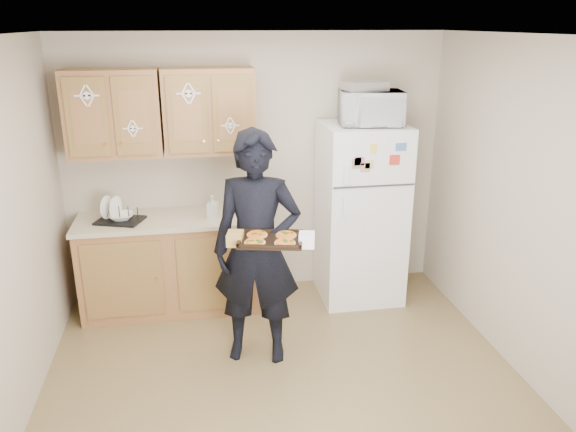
{
  "coord_description": "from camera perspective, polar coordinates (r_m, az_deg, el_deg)",
  "views": [
    {
      "loc": [
        -0.59,
        -3.43,
        2.58
      ],
      "look_at": [
        0.08,
        0.45,
        1.21
      ],
      "focal_mm": 35.0,
      "sensor_mm": 36.0,
      "label": 1
    }
  ],
  "objects": [
    {
      "name": "pizza_front_right",
      "position": [
        3.9,
        -0.31,
        -2.7
      ],
      "size": [
        0.15,
        0.15,
        0.02
      ],
      "primitive_type": "cylinder",
      "color": "orange",
      "rests_on": "baking_tray"
    },
    {
      "name": "bowl",
      "position": [
        5.18,
        -16.57,
        -0.04
      ],
      "size": [
        0.23,
        0.23,
        0.05
      ],
      "primitive_type": "imported",
      "rotation": [
        0.0,
        0.0,
        0.04
      ],
      "color": "white",
      "rests_on": "dish_rack"
    },
    {
      "name": "dish_rack",
      "position": [
        5.17,
        -16.76,
        0.27
      ],
      "size": [
        0.46,
        0.4,
        0.15
      ],
      "primitive_type": "cube",
      "rotation": [
        0.0,
        0.0,
        -0.35
      ],
      "color": "black",
      "rests_on": "countertop"
    },
    {
      "name": "cereal_box",
      "position": [
        6.01,
        11.16,
        -4.96
      ],
      "size": [
        0.2,
        0.07,
        0.32
      ],
      "primitive_type": "cube",
      "color": "#D99A4C",
      "rests_on": "floor"
    },
    {
      "name": "baking_tray",
      "position": [
        3.98,
        -1.76,
        -2.49
      ],
      "size": [
        0.51,
        0.42,
        0.04
      ],
      "primitive_type": "cube",
      "rotation": [
        0.0,
        0.0,
        -0.23
      ],
      "color": "black",
      "rests_on": "person"
    },
    {
      "name": "wall_right",
      "position": [
        4.39,
        23.83,
        -0.15
      ],
      "size": [
        0.04,
        3.6,
        2.5
      ],
      "primitive_type": "cube",
      "color": "#B5A792",
      "rests_on": "floor"
    },
    {
      "name": "ceiling",
      "position": [
        3.48,
        -0.02,
        17.88
      ],
      "size": [
        3.6,
        3.6,
        0.0
      ],
      "primitive_type": "plane",
      "color": "silver",
      "rests_on": "wall_back"
    },
    {
      "name": "refrigerator",
      "position": [
        5.38,
        7.38,
        0.28
      ],
      "size": [
        0.75,
        0.7,
        1.7
      ],
      "primitive_type": "cube",
      "color": "white",
      "rests_on": "floor"
    },
    {
      "name": "pizza_back_right",
      "position": [
        4.04,
        -0.19,
        -1.9
      ],
      "size": [
        0.15,
        0.15,
        0.02
      ],
      "primitive_type": "cylinder",
      "color": "orange",
      "rests_on": "baking_tray"
    },
    {
      "name": "pizza_back_left",
      "position": [
        4.05,
        -3.15,
        -1.84
      ],
      "size": [
        0.15,
        0.15,
        0.02
      ],
      "primitive_type": "cylinder",
      "color": "orange",
      "rests_on": "baking_tray"
    },
    {
      "name": "wall_back",
      "position": [
        5.43,
        -3.26,
        4.97
      ],
      "size": [
        3.6,
        0.04,
        2.5
      ],
      "primitive_type": "cube",
      "color": "#B5A792",
      "rests_on": "floor"
    },
    {
      "name": "countertop",
      "position": [
        5.2,
        -12.11,
        -0.33
      ],
      "size": [
        1.64,
        0.64,
        0.04
      ],
      "primitive_type": "cube",
      "color": "beige",
      "rests_on": "base_cabinet"
    },
    {
      "name": "microwave",
      "position": [
        5.11,
        8.42,
        10.8
      ],
      "size": [
        0.59,
        0.43,
        0.3
      ],
      "primitive_type": "imported",
      "rotation": [
        0.0,
        0.0,
        -0.11
      ],
      "color": "white",
      "rests_on": "refrigerator"
    },
    {
      "name": "pizza_front_left",
      "position": [
        3.91,
        -3.38,
        -2.63
      ],
      "size": [
        0.15,
        0.15,
        0.02
      ],
      "primitive_type": "cylinder",
      "color": "orange",
      "rests_on": "baking_tray"
    },
    {
      "name": "upper_cab_right",
      "position": [
        5.1,
        -8.02,
        10.5
      ],
      "size": [
        0.8,
        0.33,
        0.75
      ],
      "primitive_type": "cube",
      "color": "#8F5D31",
      "rests_on": "wall_back"
    },
    {
      "name": "base_cabinet",
      "position": [
        5.36,
        -11.78,
        -4.87
      ],
      "size": [
        1.6,
        0.6,
        0.86
      ],
      "primitive_type": "cube",
      "color": "#8F5D31",
      "rests_on": "floor"
    },
    {
      "name": "foil_pan",
      "position": [
        5.1,
        7.79,
        12.96
      ],
      "size": [
        0.39,
        0.29,
        0.08
      ],
      "primitive_type": "cube",
      "rotation": [
        0.0,
        0.0,
        0.12
      ],
      "color": "silver",
      "rests_on": "microwave"
    },
    {
      "name": "floor",
      "position": [
        4.33,
        -0.02,
        -17.37
      ],
      "size": [
        3.6,
        3.6,
        0.0
      ],
      "primitive_type": "plane",
      "color": "brown",
      "rests_on": "ground"
    },
    {
      "name": "wall_front",
      "position": [
        2.18,
        8.48,
        -18.57
      ],
      "size": [
        3.6,
        0.04,
        2.5
      ],
      "primitive_type": "cube",
      "color": "#B5A792",
      "rests_on": "floor"
    },
    {
      "name": "person",
      "position": [
        4.31,
        -3.17,
        -3.41
      ],
      "size": [
        0.76,
        0.58,
        1.85
      ],
      "primitive_type": "imported",
      "rotation": [
        0.0,
        0.0,
        -0.23
      ],
      "color": "black",
      "rests_on": "floor"
    },
    {
      "name": "upper_cab_left",
      "position": [
        5.14,
        -17.32,
        9.89
      ],
      "size": [
        0.8,
        0.33,
        0.75
      ],
      "primitive_type": "cube",
      "color": "#8F5D31",
      "rests_on": "wall_back"
    },
    {
      "name": "soap_bottle",
      "position": [
        5.09,
        -7.68,
        0.96
      ],
      "size": [
        0.11,
        0.11,
        0.21
      ],
      "primitive_type": "imported",
      "rotation": [
        0.0,
        0.0,
        -0.2
      ],
      "color": "white",
      "rests_on": "countertop"
    }
  ]
}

